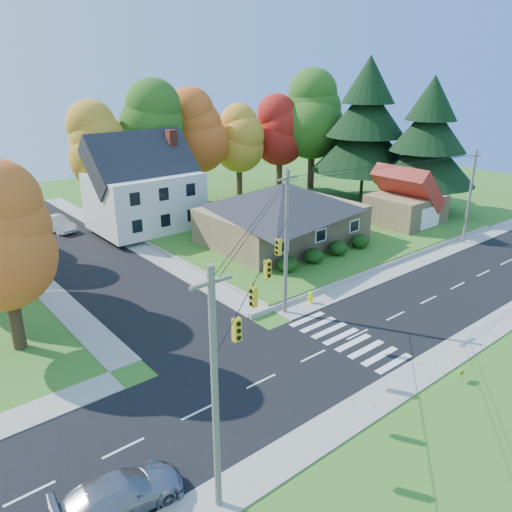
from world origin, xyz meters
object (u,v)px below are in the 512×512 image
(silver_sedan, at_px, (120,494))
(white_car, at_px, (57,224))
(ranch_house, at_px, (282,212))
(fire_hydrant, at_px, (311,298))

(silver_sedan, relative_size, white_car, 1.02)
(ranch_house, distance_m, fire_hydrant, 13.31)
(fire_hydrant, bearing_deg, silver_sedan, -156.33)
(ranch_house, height_order, white_car, ranch_house)
(ranch_house, xyz_separation_m, silver_sedan, (-25.48, -18.96, -2.53))
(white_car, bearing_deg, fire_hydrant, -87.46)
(ranch_house, bearing_deg, fire_hydrant, -123.05)
(fire_hydrant, bearing_deg, ranch_house, 56.95)
(ranch_house, relative_size, fire_hydrant, 16.01)
(white_car, xyz_separation_m, fire_hydrant, (8.12, -28.83, -0.38))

